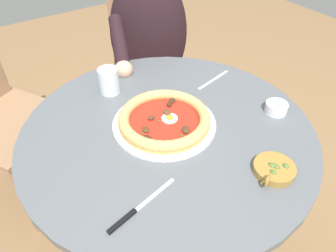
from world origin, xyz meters
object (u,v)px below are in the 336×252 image
dining_table (168,172)px  diner_person (150,75)px  pizza_on_plate (164,120)px  olive_pan (274,169)px  fork_utensil (214,80)px  water_glass (109,82)px  steak_knife (133,212)px  ramekin_capers (276,107)px  cafe_chair_diner (148,59)px

dining_table → diner_person: 0.65m
pizza_on_plate → olive_pan: 0.35m
olive_pan → fork_utensil: (-0.44, 0.16, -0.01)m
water_glass → pizza_on_plate: bearing=12.6°
pizza_on_plate → steak_knife: bearing=-46.0°
water_glass → fork_utensil: bearing=67.6°
steak_knife → fork_utensil: (-0.34, 0.53, -0.00)m
dining_table → diner_person: (-0.58, 0.28, 0.00)m
pizza_on_plate → water_glass: bearing=-167.4°
steak_knife → fork_utensil: 0.63m
dining_table → olive_pan: bearing=23.6°
pizza_on_plate → diner_person: diner_person is taller
ramekin_capers → cafe_chair_diner: 0.87m
dining_table → diner_person: bearing=154.0°
olive_pan → fork_utensil: 0.47m
dining_table → water_glass: bearing=-167.8°
olive_pan → cafe_chair_diner: bearing=168.1°
diner_person → fork_utensil: bearing=1.6°
dining_table → steak_knife: 0.38m
pizza_on_plate → steak_knife: 0.33m
pizza_on_plate → steak_knife: (0.23, -0.24, -0.02)m
fork_utensil → cafe_chair_diner: (-0.58, 0.05, -0.19)m
steak_knife → ramekin_capers: bearing=97.8°
dining_table → water_glass: size_ratio=9.95×
dining_table → olive_pan: (0.31, 0.13, 0.22)m
fork_utensil → diner_person: bearing=-178.4°
pizza_on_plate → olive_pan: size_ratio=2.46×
dining_table → ramekin_capers: bearing=69.0°
steak_knife → cafe_chair_diner: cafe_chair_diner is taller
fork_utensil → cafe_chair_diner: bearing=174.6°
fork_utensil → steak_knife: bearing=-57.4°
water_glass → olive_pan: size_ratio=0.70×
olive_pan → fork_utensil: olive_pan is taller
dining_table → pizza_on_plate: 0.23m
diner_person → cafe_chair_diner: (-0.13, 0.07, 0.01)m
water_glass → steak_knife: water_glass is taller
dining_table → diner_person: diner_person is taller
water_glass → ramekin_capers: water_glass is taller
olive_pan → diner_person: (-0.89, 0.15, -0.21)m
ramekin_capers → olive_pan: size_ratio=0.55×
ramekin_capers → dining_table: bearing=-111.0°
ramekin_capers → fork_utensil: size_ratio=0.41×
water_glass → olive_pan: water_glass is taller
pizza_on_plate → fork_utensil: pizza_on_plate is taller
dining_table → olive_pan: size_ratio=6.96×
ramekin_capers → diner_person: bearing=-175.4°
ramekin_capers → diner_person: 0.75m
dining_table → fork_utensil: bearing=114.0°
ramekin_capers → olive_pan: (0.18, -0.21, -0.01)m
dining_table → water_glass: water_glass is taller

